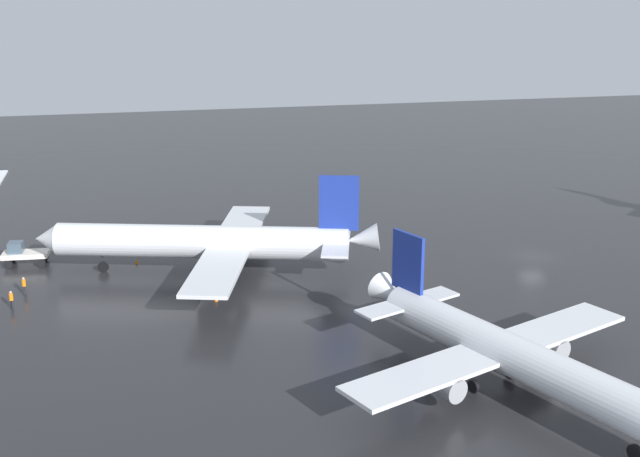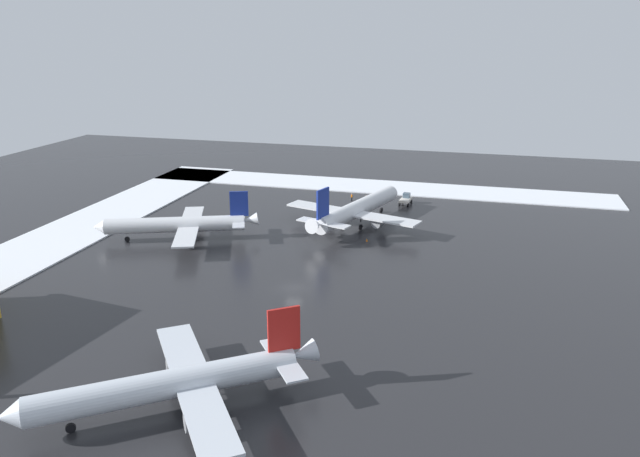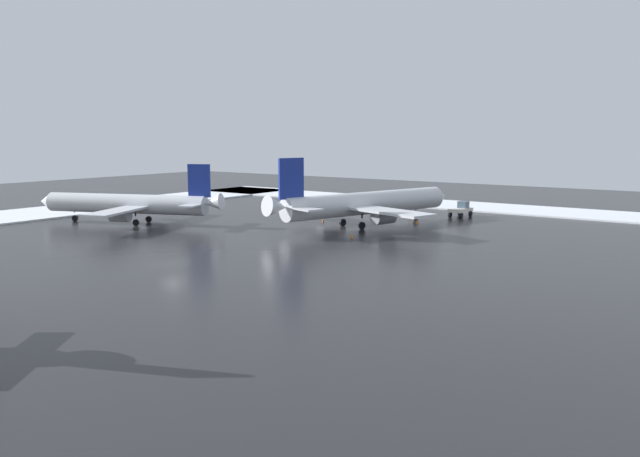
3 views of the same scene
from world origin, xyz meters
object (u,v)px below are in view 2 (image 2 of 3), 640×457
Objects in this scene: pushback_tug at (406,199)px; ground_crew_beside_wing at (366,199)px; traffic_cone_mid_line at (387,216)px; airplane_parked_portside at (179,224)px; airplane_distant_tail at (357,209)px; traffic_cone_near_nose at (322,221)px; ground_crew_by_nose_gear at (352,197)px; airplane_foreground_jet at (175,383)px; traffic_cone_wingtip_side at (367,240)px.

pushback_tug reaches higher than ground_crew_beside_wing.
pushback_tug reaches higher than traffic_cone_mid_line.
airplane_distant_tail is at bearing -171.11° from airplane_parked_portside.
ground_crew_beside_wing is at bearing 161.13° from traffic_cone_near_nose.
ground_crew_by_nose_gear is at bearing -146.42° from airplane_parked_portside.
traffic_cone_wingtip_side is (-58.71, 8.55, -2.90)m from airplane_foreground_jet.
airplane_parked_portside is 43.28m from traffic_cone_mid_line.
airplane_distant_tail is 61.61× the size of traffic_cone_near_nose.
airplane_parked_portside is 43.96m from ground_crew_by_nose_gear.
traffic_cone_mid_line is 16.62m from traffic_cone_wingtip_side.
airplane_parked_portside is 53.42× the size of traffic_cone_near_nose.
ground_crew_beside_wing is at bearing -147.50° from traffic_cone_mid_line.
ground_crew_beside_wing is 3.11× the size of traffic_cone_near_nose.
traffic_cone_mid_line is (-7.21, 5.11, -3.13)m from airplane_distant_tail.
airplane_parked_portside is 45.50m from ground_crew_beside_wing.
traffic_cone_near_nose is 15.00m from traffic_cone_wingtip_side.
traffic_cone_wingtip_side is (27.93, -3.47, -1.01)m from pushback_tug.
airplane_foreground_jet is (68.08, -4.54, -0.23)m from airplane_distant_tail.
airplane_distant_tail is 17.83m from ground_crew_beside_wing.
traffic_cone_wingtip_side is at bearing -3.80° from traffic_cone_mid_line.
airplane_foreground_jet is 16.05× the size of ground_crew_beside_wing.
traffic_cone_near_nose is (17.22, -5.89, -0.70)m from ground_crew_beside_wing.
pushback_tug is (-18.56, 7.48, -2.12)m from airplane_distant_tail.
ground_crew_beside_wing is (0.71, 3.51, 0.00)m from ground_crew_by_nose_gear.
traffic_cone_wingtip_side is (16.58, -1.10, 0.00)m from traffic_cone_mid_line.
airplane_foreground_jet is 59.40m from traffic_cone_wingtip_side.
airplane_distant_tail is at bearing 87.06° from traffic_cone_near_nose.
ground_crew_by_nose_gear reaches higher than traffic_cone_near_nose.
traffic_cone_near_nose is (-18.04, 22.80, -2.73)m from airplane_parked_portside.
traffic_cone_mid_line is at bearing -166.27° from airplane_parked_portside.
traffic_cone_near_nose is (17.93, -2.37, -0.70)m from ground_crew_by_nose_gear.
ground_crew_by_nose_gear is 18.10m from traffic_cone_near_nose.
airplane_parked_portside reaches higher than traffic_cone_near_nose.
traffic_cone_near_nose is at bearing 135.87° from ground_crew_by_nose_gear.
traffic_cone_mid_line is 1.00× the size of traffic_cone_wingtip_side.
airplane_foreground_jet is at bearing 95.54° from airplane_parked_portside.
ground_crew_by_nose_gear is 3.11× the size of traffic_cone_wingtip_side.
pushback_tug is at bearing 140.72° from traffic_cone_near_nose.
pushback_tug is 11.64m from traffic_cone_mid_line.
airplane_foreground_jet reaches higher than traffic_cone_wingtip_side.
airplane_parked_portside is 17.18× the size of ground_crew_by_nose_gear.
airplane_distant_tail is 1.15× the size of airplane_parked_portside.
ground_crew_by_nose_gear and ground_crew_beside_wing have the same top height.
airplane_parked_portside is at bearing -54.83° from traffic_cone_mid_line.
traffic_cone_mid_line is at bearing 173.39° from pushback_tug.
airplane_parked_portside is at bearing 108.42° from ground_crew_by_nose_gear.
pushback_tug is 9.04m from ground_crew_beside_wing.
airplane_distant_tail is 9.38m from traffic_cone_mid_line.
ground_crew_beside_wing is 18.21m from traffic_cone_near_nose.
ground_crew_beside_wing is at bearing -168.44° from traffic_cone_wingtip_side.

